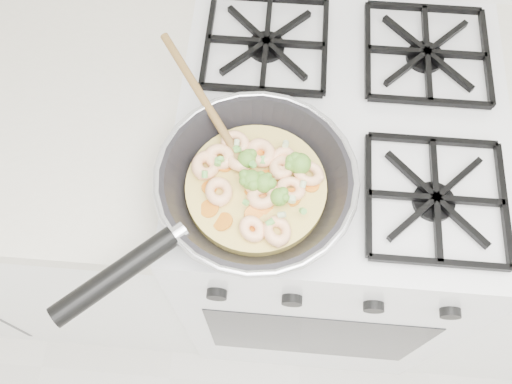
{
  "coord_description": "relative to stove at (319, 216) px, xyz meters",
  "views": [
    {
      "loc": [
        -0.11,
        1.15,
        1.74
      ],
      "look_at": [
        -0.14,
        1.53,
        0.93
      ],
      "focal_mm": 39.01,
      "sensor_mm": 36.0,
      "label": 1
    }
  ],
  "objects": [
    {
      "name": "skillet",
      "position": [
        -0.15,
        -0.17,
        0.5
      ],
      "size": [
        0.43,
        0.49,
        0.09
      ],
      "rotation": [
        0.0,
        0.0,
        -0.28
      ],
      "color": "black",
      "rests_on": "stove"
    },
    {
      "name": "stove",
      "position": [
        0.0,
        0.0,
        0.0
      ],
      "size": [
        0.6,
        0.6,
        0.92
      ],
      "color": "silver",
      "rests_on": "ground"
    },
    {
      "name": "counter_left",
      "position": [
        -0.8,
        0.0,
        -0.01
      ],
      "size": [
        1.0,
        0.6,
        0.9
      ],
      "color": "white",
      "rests_on": "ground"
    }
  ]
}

